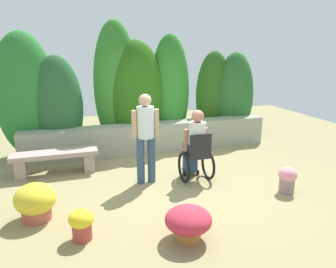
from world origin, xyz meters
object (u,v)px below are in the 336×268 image
(person_standing_companion, at_px, (146,133))
(flower_pot_purple_near, at_px, (35,202))
(flower_pot_red_accent, at_px, (82,223))
(flower_pot_small_foreground, at_px, (287,179))
(stone_bench, at_px, (55,159))
(flower_pot_terracotta_by_wall, at_px, (188,222))
(person_in_wheelchair, at_px, (196,148))

(person_standing_companion, height_order, flower_pot_purple_near, person_standing_companion)
(flower_pot_red_accent, distance_m, flower_pot_small_foreground, 3.42)
(stone_bench, distance_m, flower_pot_small_foreground, 4.27)
(person_standing_companion, bearing_deg, flower_pot_small_foreground, -29.66)
(stone_bench, xyz_separation_m, flower_pot_terracotta_by_wall, (1.64, -2.86, -0.06))
(flower_pot_terracotta_by_wall, relative_size, flower_pot_small_foreground, 1.36)
(stone_bench, xyz_separation_m, flower_pot_red_accent, (0.34, -2.45, -0.07))
(stone_bench, relative_size, flower_pot_purple_near, 2.78)
(flower_pot_terracotta_by_wall, bearing_deg, flower_pot_small_foreground, 20.77)
(flower_pot_terracotta_by_wall, xyz_separation_m, flower_pot_red_accent, (-1.30, 0.41, -0.01))
(stone_bench, xyz_separation_m, person_in_wheelchair, (2.46, -1.09, 0.32))
(person_in_wheelchair, distance_m, person_standing_companion, 0.96)
(flower_pot_red_accent, bearing_deg, person_standing_companion, 50.98)
(flower_pot_purple_near, bearing_deg, flower_pot_red_accent, -50.60)
(person_in_wheelchair, bearing_deg, stone_bench, 152.62)
(stone_bench, relative_size, flower_pot_small_foreground, 3.61)
(stone_bench, relative_size, person_standing_companion, 0.99)
(person_standing_companion, bearing_deg, person_in_wheelchair, -12.07)
(person_standing_companion, relative_size, flower_pot_red_accent, 3.92)
(person_standing_companion, relative_size, flower_pot_small_foreground, 3.63)
(flower_pot_terracotta_by_wall, bearing_deg, person_in_wheelchair, 64.98)
(person_in_wheelchair, distance_m, flower_pot_purple_near, 2.81)
(person_in_wheelchair, relative_size, flower_pot_red_accent, 3.21)
(person_in_wheelchair, distance_m, flower_pot_red_accent, 2.55)
(flower_pot_purple_near, distance_m, flower_pot_small_foreground, 4.00)
(flower_pot_purple_near, xyz_separation_m, flower_pot_terracotta_by_wall, (1.89, -1.13, -0.03))
(flower_pot_purple_near, distance_m, flower_pot_terracotta_by_wall, 2.20)
(person_in_wheelchair, xyz_separation_m, flower_pot_purple_near, (-2.72, -0.64, -0.34))
(stone_bench, bearing_deg, flower_pot_red_accent, -81.45)
(stone_bench, height_order, flower_pot_purple_near, flower_pot_purple_near)
(person_in_wheelchair, height_order, flower_pot_purple_near, person_in_wheelchair)
(person_standing_companion, bearing_deg, flower_pot_terracotta_by_wall, -90.05)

